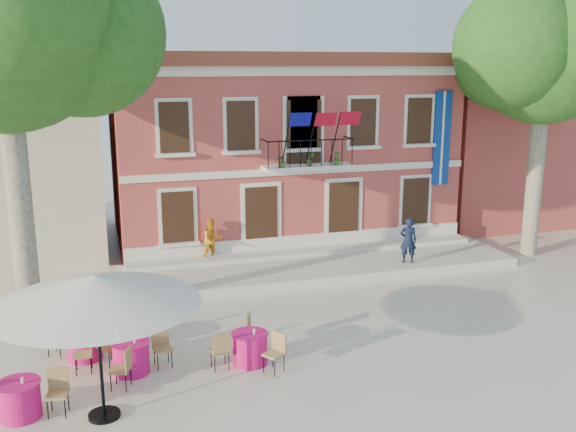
# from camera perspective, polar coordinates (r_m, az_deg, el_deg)

# --- Properties ---
(ground) EXTENTS (90.00, 90.00, 0.00)m
(ground) POSITION_cam_1_polar(r_m,az_deg,el_deg) (18.16, 1.31, -9.55)
(ground) COLOR beige
(ground) RESTS_ON ground
(main_building) EXTENTS (13.50, 9.59, 7.50)m
(main_building) POSITION_cam_1_polar(r_m,az_deg,el_deg) (27.07, -1.32, 6.34)
(main_building) COLOR #AC443E
(main_building) RESTS_ON ground
(neighbor_east) EXTENTS (9.40, 9.40, 6.40)m
(neighbor_east) POSITION_cam_1_polar(r_m,az_deg,el_deg) (33.31, 18.57, 5.98)
(neighbor_east) COLOR #AC443E
(neighbor_east) RESTS_ON ground
(terrace) EXTENTS (14.00, 3.40, 0.30)m
(terrace) POSITION_cam_1_polar(r_m,az_deg,el_deg) (22.62, 2.60, -4.48)
(terrace) COLOR silver
(terrace) RESTS_ON ground
(plane_tree_west) EXTENTS (5.58, 5.58, 10.95)m
(plane_tree_west) POSITION_cam_1_polar(r_m,az_deg,el_deg) (17.55, -24.08, 15.61)
(plane_tree_west) COLOR #A59E84
(plane_tree_west) RESTS_ON ground
(plane_tree_east) EXTENTS (5.11, 5.11, 10.04)m
(plane_tree_east) POSITION_cam_1_polar(r_m,az_deg,el_deg) (25.22, 21.93, 13.19)
(plane_tree_east) COLOR #A59E84
(plane_tree_east) RESTS_ON ground
(patio_umbrella) EXTENTS (4.11, 4.11, 3.05)m
(patio_umbrella) POSITION_cam_1_polar(r_m,az_deg,el_deg) (13.17, -16.75, -6.34)
(patio_umbrella) COLOR black
(patio_umbrella) RESTS_ON ground
(pedestrian_navy) EXTENTS (0.68, 0.57, 1.60)m
(pedestrian_navy) POSITION_cam_1_polar(r_m,az_deg,el_deg) (22.69, 10.64, -2.15)
(pedestrian_navy) COLOR #0F1933
(pedestrian_navy) RESTS_ON terrace
(pedestrian_orange) EXTENTS (0.84, 0.72, 1.52)m
(pedestrian_orange) POSITION_cam_1_polar(r_m,az_deg,el_deg) (22.67, -6.77, -2.13)
(pedestrian_orange) COLOR orange
(pedestrian_orange) RESTS_ON terrace
(cafe_table_0) EXTENTS (1.74, 1.85, 0.95)m
(cafe_table_0) POSITION_cam_1_polar(r_m,az_deg,el_deg) (15.75, -13.78, -11.96)
(cafe_table_0) COLOR #F0166F
(cafe_table_0) RESTS_ON ground
(cafe_table_1) EXTENTS (1.69, 1.87, 0.95)m
(cafe_table_1) POSITION_cam_1_polar(r_m,az_deg,el_deg) (15.78, -3.41, -11.52)
(cafe_table_1) COLOR #F0166F
(cafe_table_1) RESTS_ON ground
(cafe_table_2) EXTENTS (1.96, 0.90, 0.95)m
(cafe_table_2) POSITION_cam_1_polar(r_m,az_deg,el_deg) (14.64, -22.78, -14.71)
(cafe_table_2) COLOR #F0166F
(cafe_table_2) RESTS_ON ground
(cafe_table_3) EXTENTS (1.87, 1.65, 0.95)m
(cafe_table_3) POSITION_cam_1_polar(r_m,az_deg,el_deg) (16.75, -17.64, -10.64)
(cafe_table_3) COLOR #F0166F
(cafe_table_3) RESTS_ON ground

